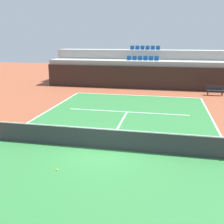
# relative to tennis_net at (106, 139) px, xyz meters

# --- Properties ---
(ground_plane) EXTENTS (80.00, 80.00, 0.00)m
(ground_plane) POSITION_rel_tennis_net_xyz_m (0.00, 0.00, -0.51)
(ground_plane) COLOR brown
(court_surface) EXTENTS (11.00, 24.00, 0.01)m
(court_surface) POSITION_rel_tennis_net_xyz_m (0.00, 0.00, -0.50)
(court_surface) COLOR #2D7238
(court_surface) RESTS_ON ground_plane
(baseline_far) EXTENTS (11.00, 0.10, 0.00)m
(baseline_far) POSITION_rel_tennis_net_xyz_m (0.00, 11.95, -0.50)
(baseline_far) COLOR white
(baseline_far) RESTS_ON court_surface
(service_line_far) EXTENTS (8.26, 0.10, 0.00)m
(service_line_far) POSITION_rel_tennis_net_xyz_m (0.00, 6.40, -0.50)
(service_line_far) COLOR white
(service_line_far) RESTS_ON court_surface
(centre_service_line) EXTENTS (0.10, 6.40, 0.00)m
(centre_service_line) POSITION_rel_tennis_net_xyz_m (0.00, 3.20, -0.50)
(centre_service_line) COLOR white
(centre_service_line) RESTS_ON court_surface
(back_wall) EXTENTS (19.40, 0.30, 2.25)m
(back_wall) POSITION_rel_tennis_net_xyz_m (0.00, 15.21, 0.62)
(back_wall) COLOR black
(back_wall) RESTS_ON ground_plane
(stands_tier_lower) EXTENTS (19.40, 2.40, 2.70)m
(stands_tier_lower) POSITION_rel_tennis_net_xyz_m (0.00, 16.56, 0.84)
(stands_tier_lower) COLOR #9E9E99
(stands_tier_lower) RESTS_ON ground_plane
(stands_tier_upper) EXTENTS (19.40, 2.40, 3.67)m
(stands_tier_upper) POSITION_rel_tennis_net_xyz_m (0.00, 18.96, 1.33)
(stands_tier_upper) COLOR #9E9E99
(stands_tier_upper) RESTS_ON ground_plane
(seating_row_lower) EXTENTS (3.26, 0.44, 0.44)m
(seating_row_lower) POSITION_rel_tennis_net_xyz_m (-0.00, 16.66, 2.32)
(seating_row_lower) COLOR #145193
(seating_row_lower) RESTS_ON stands_tier_lower
(seating_row_upper) EXTENTS (3.26, 0.44, 0.44)m
(seating_row_upper) POSITION_rel_tennis_net_xyz_m (-0.00, 19.06, 3.28)
(seating_row_upper) COLOR #145193
(seating_row_upper) RESTS_ON stands_tier_upper
(tennis_net) EXTENTS (11.08, 0.08, 1.07)m
(tennis_net) POSITION_rel_tennis_net_xyz_m (0.00, 0.00, 0.00)
(tennis_net) COLOR black
(tennis_net) RESTS_ON court_surface
(player_bench) EXTENTS (1.50, 0.40, 0.85)m
(player_bench) POSITION_rel_tennis_net_xyz_m (6.77, 13.43, -0.00)
(player_bench) COLOR #232328
(player_bench) RESTS_ON ground_plane
(tennis_ball_0) EXTENTS (0.07, 0.07, 0.07)m
(tennis_ball_0) POSITION_rel_tennis_net_xyz_m (-1.35, -2.36, -0.47)
(tennis_ball_0) COLOR #CCE033
(tennis_ball_0) RESTS_ON court_surface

